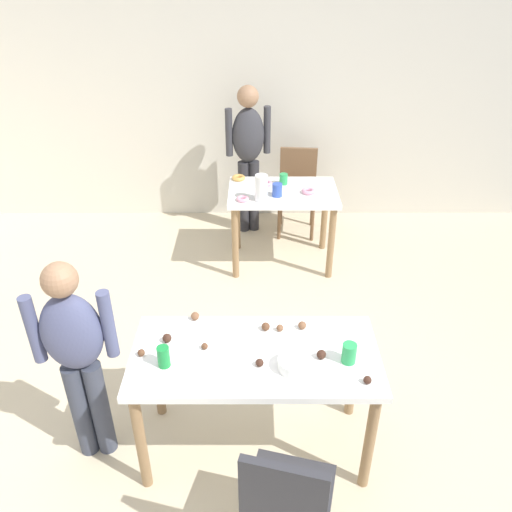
{
  "coord_description": "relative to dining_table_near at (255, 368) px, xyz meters",
  "views": [
    {
      "loc": [
        0.09,
        -2.17,
        2.67
      ],
      "look_at": [
        0.09,
        0.73,
        0.9
      ],
      "focal_mm": 36.28,
      "sensor_mm": 36.0,
      "label": 1
    }
  ],
  "objects": [
    {
      "name": "cake_ball_3",
      "position": [
        0.36,
        -0.04,
        0.13
      ],
      "size": [
        0.05,
        0.05,
        0.05
      ],
      "primitive_type": "sphere",
      "color": "#3D2319",
      "rests_on": "dining_table_near"
    },
    {
      "name": "cake_ball_4",
      "position": [
        -0.36,
        0.3,
        0.13
      ],
      "size": [
        0.05,
        0.05,
        0.05
      ],
      "primitive_type": "sphere",
      "color": "brown",
      "rests_on": "dining_table_near"
    },
    {
      "name": "donut_far_0",
      "position": [
        -0.11,
        1.94,
        0.12
      ],
      "size": [
        0.11,
        0.11,
        0.03
      ],
      "primitive_type": "torus",
      "color": "pink",
      "rests_on": "dining_table_far"
    },
    {
      "name": "cake_ball_5",
      "position": [
        0.06,
        0.2,
        0.13
      ],
      "size": [
        0.05,
        0.05,
        0.05
      ],
      "primitive_type": "sphere",
      "color": "brown",
      "rests_on": "dining_table_near"
    },
    {
      "name": "cake_ball_9",
      "position": [
        0.27,
        0.21,
        0.13
      ],
      "size": [
        0.05,
        0.05,
        0.05
      ],
      "primitive_type": "sphere",
      "color": "brown",
      "rests_on": "dining_table_near"
    },
    {
      "name": "ground_plane",
      "position": [
        -0.09,
        0.04,
        -0.65
      ],
      "size": [
        6.4,
        6.4,
        0.0
      ],
      "primitive_type": "plane",
      "color": "beige"
    },
    {
      "name": "soda_can",
      "position": [
        -0.48,
        -0.09,
        0.17
      ],
      "size": [
        0.07,
        0.07,
        0.12
      ],
      "primitive_type": "cylinder",
      "color": "#198438",
      "rests_on": "dining_table_near"
    },
    {
      "name": "cake_ball_0",
      "position": [
        -0.49,
        0.1,
        0.13
      ],
      "size": [
        0.05,
        0.05,
        0.05
      ],
      "primitive_type": "sphere",
      "color": "#3D2319",
      "rests_on": "dining_table_near"
    },
    {
      "name": "cake_ball_7",
      "position": [
        0.14,
        0.19,
        0.12
      ],
      "size": [
        0.04,
        0.04,
        0.04
      ],
      "primitive_type": "sphere",
      "color": "brown",
      "rests_on": "dining_table_near"
    },
    {
      "name": "wall_back",
      "position": [
        -0.09,
        3.24,
        0.65
      ],
      "size": [
        6.4,
        0.1,
        2.6
      ],
      "primitive_type": "cube",
      "color": "beige",
      "rests_on": "ground_plane"
    },
    {
      "name": "cup_far_0",
      "position": [
        0.26,
        2.29,
        0.15
      ],
      "size": [
        0.08,
        0.08,
        0.1
      ],
      "primitive_type": "cylinder",
      "color": "green",
      "rests_on": "dining_table_far"
    },
    {
      "name": "chair_far_table",
      "position": [
        0.44,
        2.83,
        -0.15
      ],
      "size": [
        0.43,
        0.43,
        0.87
      ],
      "color": "brown",
      "rests_on": "ground_plane"
    },
    {
      "name": "cake_ball_6",
      "position": [
        -0.62,
        -0.02,
        0.12
      ],
      "size": [
        0.04,
        0.04,
        0.04
      ],
      "primitive_type": "sphere",
      "color": "brown",
      "rests_on": "dining_table_near"
    },
    {
      "name": "cup_near_0",
      "position": [
        0.5,
        -0.06,
        0.16
      ],
      "size": [
        0.08,
        0.08,
        0.12
      ],
      "primitive_type": "cylinder",
      "color": "green",
      "rests_on": "dining_table_near"
    },
    {
      "name": "donut_far_1",
      "position": [
        0.1,
        2.27,
        0.12
      ],
      "size": [
        0.1,
        0.1,
        0.03
      ],
      "primitive_type": "torus",
      "color": "pink",
      "rests_on": "dining_table_far"
    },
    {
      "name": "donut_far_3",
      "position": [
        0.47,
        2.09,
        0.12
      ],
      "size": [
        0.12,
        0.12,
        0.04
      ],
      "primitive_type": "torus",
      "color": "pink",
      "rests_on": "dining_table_far"
    },
    {
      "name": "mixing_bowl",
      "position": [
        0.21,
        -0.11,
        0.13
      ],
      "size": [
        0.18,
        0.18,
        0.06
      ],
      "primitive_type": "cylinder",
      "color": "white",
      "rests_on": "dining_table_near"
    },
    {
      "name": "dining_table_near",
      "position": [
        0.0,
        0.0,
        0.0
      ],
      "size": [
        1.36,
        0.65,
        0.75
      ],
      "color": "white",
      "rests_on": "ground_plane"
    },
    {
      "name": "cup_far_1",
      "position": [
        0.19,
        2.03,
        0.16
      ],
      "size": [
        0.09,
        0.09,
        0.12
      ],
      "primitive_type": "cylinder",
      "color": "#3351B2",
      "rests_on": "dining_table_far"
    },
    {
      "name": "donut_far_2",
      "position": [
        -0.16,
        2.4,
        0.12
      ],
      "size": [
        0.12,
        0.12,
        0.04
      ],
      "primitive_type": "torus",
      "color": "gold",
      "rests_on": "dining_table_far"
    },
    {
      "name": "cake_ball_2",
      "position": [
        -0.28,
        0.04,
        0.12
      ],
      "size": [
        0.04,
        0.04,
        0.04
      ],
      "primitive_type": "sphere",
      "color": "brown",
      "rests_on": "dining_table_near"
    },
    {
      "name": "pitcher_far",
      "position": [
        0.05,
        1.95,
        0.22
      ],
      "size": [
        0.11,
        0.11,
        0.23
      ],
      "primitive_type": "cylinder",
      "color": "white",
      "rests_on": "dining_table_far"
    },
    {
      "name": "person_adult_far",
      "position": [
        -0.07,
        2.8,
        0.27
      ],
      "size": [
        0.45,
        0.26,
        1.52
      ],
      "color": "#28282D",
      "rests_on": "ground_plane"
    },
    {
      "name": "cake_ball_1",
      "position": [
        0.57,
        -0.22,
        0.13
      ],
      "size": [
        0.04,
        0.04,
        0.04
      ],
      "primitive_type": "sphere",
      "color": "#3D2319",
      "rests_on": "dining_table_near"
    },
    {
      "name": "person_girl_near",
      "position": [
        -0.96,
        -0.03,
        0.15
      ],
      "size": [
        0.46,
        0.24,
        1.34
      ],
      "color": "#383D4C",
      "rests_on": "ground_plane"
    },
    {
      "name": "chair_near_table",
      "position": [
        0.14,
        -0.7,
        -0.15
      ],
      "size": [
        0.49,
        0.49,
        0.87
      ],
      "color": "#2D2D33",
      "rests_on": "ground_plane"
    },
    {
      "name": "fork_near",
      "position": [
        -0.32,
        -0.2,
        0.11
      ],
      "size": [
        0.17,
        0.02,
        0.01
      ],
      "primitive_type": "cube",
      "color": "silver",
      "rests_on": "dining_table_near"
    },
    {
      "name": "cake_ball_8",
      "position": [
        0.02,
        -0.1,
        0.13
      ],
      "size": [
        0.04,
        0.04,
        0.04
      ],
      "primitive_type": "sphere",
      "color": "#3D2319",
      "rests_on": "dining_table_near"
    },
    {
      "name": "dining_table_far",
      "position": [
        0.25,
        2.15,
        -0.02
      ],
      "size": [
        0.98,
        0.64,
        0.75
      ],
      "color": "white",
      "rests_on": "ground_plane"
    }
  ]
}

